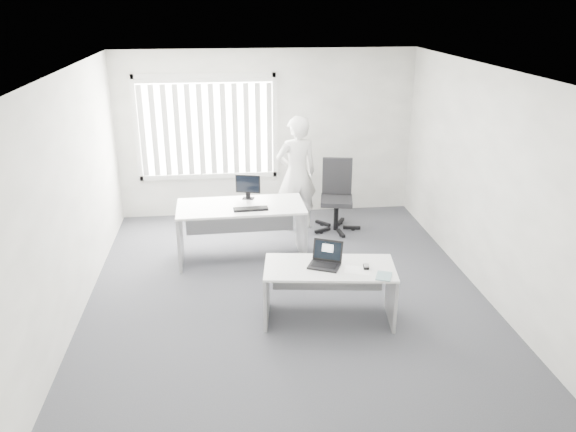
{
  "coord_description": "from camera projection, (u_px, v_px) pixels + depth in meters",
  "views": [
    {
      "loc": [
        -0.71,
        -6.32,
        3.54
      ],
      "look_at": [
        0.04,
        0.15,
        1.01
      ],
      "focal_mm": 35.0,
      "sensor_mm": 36.0,
      "label": 1
    }
  ],
  "objects": [
    {
      "name": "monitor",
      "position": [
        248.0,
        187.0,
        8.12
      ],
      "size": [
        0.38,
        0.2,
        0.36
      ],
      "primitive_type": null,
      "rotation": [
        0.0,
        0.0,
        -0.27
      ],
      "color": "black",
      "rests_on": "desk_far"
    },
    {
      "name": "desk_far",
      "position": [
        241.0,
        220.0,
        8.0
      ],
      "size": [
        1.81,
        0.88,
        0.82
      ],
      "rotation": [
        0.0,
        0.0,
        0.02
      ],
      "color": "white",
      "rests_on": "ground"
    },
    {
      "name": "ceiling",
      "position": [
        286.0,
        70.0,
        6.2
      ],
      "size": [
        5.0,
        6.0,
        0.02
      ],
      "primitive_type": "cube",
      "color": "silver",
      "rests_on": "wall_back"
    },
    {
      "name": "blinds",
      "position": [
        207.0,
        130.0,
        9.24
      ],
      "size": [
        2.2,
        0.1,
        1.5
      ],
      "primitive_type": null,
      "color": "silver",
      "rests_on": "wall_back"
    },
    {
      "name": "wall_back",
      "position": [
        267.0,
        134.0,
        9.48
      ],
      "size": [
        5.0,
        0.02,
        2.8
      ],
      "primitive_type": "cube",
      "color": "white",
      "rests_on": "ground"
    },
    {
      "name": "wall_right",
      "position": [
        486.0,
        183.0,
        6.97
      ],
      "size": [
        0.02,
        6.0,
        2.8
      ],
      "primitive_type": "cube",
      "color": "white",
      "rests_on": "ground"
    },
    {
      "name": "paper_sheet",
      "position": [
        357.0,
        270.0,
        6.33
      ],
      "size": [
        0.33,
        0.28,
        0.0
      ],
      "primitive_type": "cube",
      "rotation": [
        0.0,
        0.0,
        -0.32
      ],
      "color": "white",
      "rests_on": "desk_near"
    },
    {
      "name": "laptop",
      "position": [
        324.0,
        256.0,
        6.36
      ],
      "size": [
        0.45,
        0.43,
        0.27
      ],
      "primitive_type": null,
      "rotation": [
        0.0,
        0.0,
        -0.43
      ],
      "color": "black",
      "rests_on": "desk_near"
    },
    {
      "name": "office_chair",
      "position": [
        336.0,
        208.0,
        9.13
      ],
      "size": [
        0.77,
        0.77,
        1.15
      ],
      "rotation": [
        0.0,
        0.0,
        -0.19
      ],
      "color": "black",
      "rests_on": "ground"
    },
    {
      "name": "wall_left",
      "position": [
        70.0,
        198.0,
        6.44
      ],
      "size": [
        0.02,
        6.0,
        2.8
      ],
      "primitive_type": "cube",
      "color": "white",
      "rests_on": "ground"
    },
    {
      "name": "wall_front",
      "position": [
        334.0,
        326.0,
        3.93
      ],
      "size": [
        5.0,
        0.02,
        2.8
      ],
      "primitive_type": "cube",
      "color": "white",
      "rests_on": "ground"
    },
    {
      "name": "person",
      "position": [
        297.0,
        174.0,
        8.95
      ],
      "size": [
        0.77,
        0.59,
        1.86
      ],
      "primitive_type": "imported",
      "rotation": [
        0.0,
        0.0,
        3.38
      ],
      "color": "white",
      "rests_on": "ground"
    },
    {
      "name": "mouse",
      "position": [
        366.0,
        266.0,
        6.37
      ],
      "size": [
        0.08,
        0.11,
        0.04
      ],
      "primitive_type": null,
      "rotation": [
        0.0,
        0.0,
        -0.16
      ],
      "color": "#A6A5A8",
      "rests_on": "paper_sheet"
    },
    {
      "name": "window",
      "position": [
        207.0,
        127.0,
        9.28
      ],
      "size": [
        2.32,
        0.06,
        1.76
      ],
      "primitive_type": "cube",
      "color": "silver",
      "rests_on": "wall_back"
    },
    {
      "name": "keyboard",
      "position": [
        251.0,
        209.0,
        7.75
      ],
      "size": [
        0.49,
        0.18,
        0.02
      ],
      "primitive_type": "cube",
      "rotation": [
        0.0,
        0.0,
        0.05
      ],
      "color": "black",
      "rests_on": "desk_far"
    },
    {
      "name": "ground",
      "position": [
        287.0,
        294.0,
        7.21
      ],
      "size": [
        6.0,
        6.0,
        0.0
      ],
      "primitive_type": "plane",
      "color": "#4E4E55",
      "rests_on": "ground"
    },
    {
      "name": "booklet",
      "position": [
        384.0,
        276.0,
        6.18
      ],
      "size": [
        0.23,
        0.27,
        0.01
      ],
      "primitive_type": "cube",
      "rotation": [
        0.0,
        0.0,
        -0.39
      ],
      "color": "silver",
      "rests_on": "desk_near"
    },
    {
      "name": "desk_near",
      "position": [
        329.0,
        281.0,
        6.48
      ],
      "size": [
        1.57,
        0.89,
        0.68
      ],
      "rotation": [
        0.0,
        0.0,
        -0.13
      ],
      "color": "white",
      "rests_on": "ground"
    }
  ]
}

